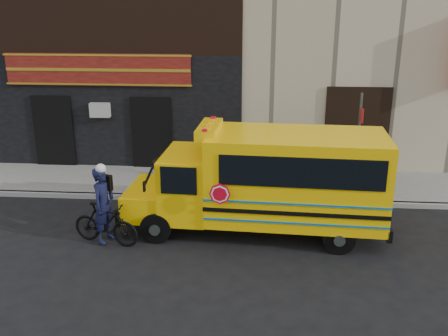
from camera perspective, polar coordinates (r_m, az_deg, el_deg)
name	(u,v)px	position (r m, az deg, el deg)	size (l,w,h in m)	color
ground	(232,240)	(13.11, 0.89, -8.28)	(120.00, 120.00, 0.00)	black
curb	(237,200)	(15.44, 1.49, -3.67)	(40.00, 0.20, 0.15)	#979792
sidewalk	(239,183)	(16.83, 1.75, -1.73)	(40.00, 3.00, 0.15)	#61605B
school_bus	(270,179)	(13.03, 5.22, -1.29)	(7.00, 2.53, 2.92)	black
sign_pole	(358,145)	(15.33, 15.04, 2.60)	(0.09, 0.30, 3.40)	#48514C
bicycle	(105,224)	(13.08, -13.41, -6.22)	(0.52, 1.83, 1.10)	black
cyclist	(104,207)	(12.97, -13.57, -4.34)	(0.72, 0.47, 1.97)	black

